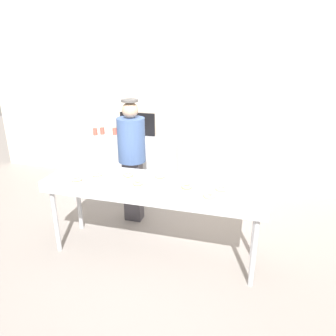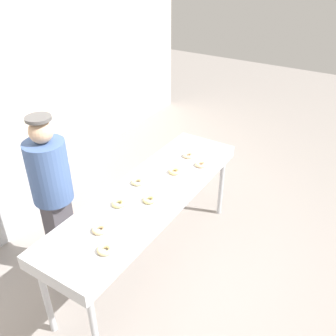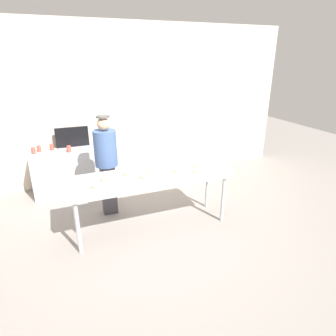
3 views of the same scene
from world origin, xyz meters
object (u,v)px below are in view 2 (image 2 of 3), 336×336
(plain_donut_4, at_px, (105,250))
(plain_donut_5, at_px, (137,182))
(plain_donut_7, at_px, (100,229))
(worker_baker, at_px, (52,188))
(fryer_conveyor, at_px, (149,196))
(plain_donut_1, at_px, (201,164))
(plain_donut_0, at_px, (175,171))
(plain_donut_2, at_px, (119,203))
(plain_donut_3, at_px, (149,199))
(plain_donut_6, at_px, (188,155))

(plain_donut_4, height_order, plain_donut_5, same)
(plain_donut_7, distance_m, worker_baker, 0.73)
(fryer_conveyor, xyz_separation_m, plain_donut_1, (0.66, -0.21, 0.09))
(plain_donut_7, bearing_deg, plain_donut_0, -2.92)
(plain_donut_2, relative_size, plain_donut_4, 1.00)
(plain_donut_0, bearing_deg, plain_donut_2, 168.82)
(plain_donut_2, bearing_deg, plain_donut_3, -45.80)
(plain_donut_5, bearing_deg, worker_baker, 135.81)
(plain_donut_4, relative_size, worker_baker, 0.07)
(plain_donut_1, relative_size, plain_donut_2, 1.00)
(plain_donut_0, xyz_separation_m, plain_donut_3, (-0.54, -0.06, 0.00))
(fryer_conveyor, distance_m, plain_donut_7, 0.70)
(plain_donut_3, bearing_deg, plain_donut_2, 134.20)
(plain_donut_1, xyz_separation_m, plain_donut_2, (-1.00, 0.31, 0.00))
(plain_donut_1, height_order, plain_donut_3, same)
(plain_donut_6, bearing_deg, worker_baker, 150.89)
(plain_donut_1, distance_m, plain_donut_6, 0.23)
(plain_donut_0, bearing_deg, worker_baker, 140.66)
(plain_donut_5, bearing_deg, plain_donut_6, -12.85)
(plain_donut_1, xyz_separation_m, plain_donut_3, (-0.80, 0.11, 0.00))
(fryer_conveyor, bearing_deg, worker_baker, 127.03)
(plain_donut_4, bearing_deg, plain_donut_3, 6.38)
(plain_donut_3, bearing_deg, plain_donut_6, 6.22)
(plain_donut_6, distance_m, plain_donut_7, 1.45)
(plain_donut_3, distance_m, plain_donut_7, 0.56)
(plain_donut_7, bearing_deg, plain_donut_5, 11.76)
(plain_donut_2, relative_size, plain_donut_6, 1.00)
(fryer_conveyor, height_order, plain_donut_1, plain_donut_1)
(fryer_conveyor, xyz_separation_m, plain_donut_2, (-0.34, 0.09, 0.09))
(plain_donut_2, bearing_deg, plain_donut_5, 9.61)
(plain_donut_1, distance_m, plain_donut_2, 1.04)
(fryer_conveyor, relative_size, worker_baker, 1.45)
(plain_donut_5, height_order, plain_donut_7, same)
(plain_donut_2, bearing_deg, plain_donut_4, -151.42)
(plain_donut_7, bearing_deg, fryer_conveyor, -0.44)
(plain_donut_4, bearing_deg, plain_donut_2, 28.58)
(plain_donut_4, height_order, plain_donut_7, same)
(plain_donut_1, distance_m, plain_donut_7, 1.37)
(plain_donut_1, distance_m, plain_donut_3, 0.81)
(plain_donut_3, relative_size, plain_donut_4, 1.00)
(plain_donut_2, bearing_deg, plain_donut_7, -166.04)
(plain_donut_1, bearing_deg, fryer_conveyor, 162.17)
(fryer_conveyor, distance_m, plain_donut_0, 0.41)
(plain_donut_0, relative_size, plain_donut_7, 1.00)
(plain_donut_0, bearing_deg, plain_donut_1, -31.33)
(fryer_conveyor, relative_size, plain_donut_5, 20.02)
(plain_donut_4, relative_size, plain_donut_6, 1.00)
(plain_donut_6, height_order, worker_baker, worker_baker)
(plain_donut_2, xyz_separation_m, plain_donut_7, (-0.36, -0.09, 0.00))
(plain_donut_5, xyz_separation_m, plain_donut_7, (-0.73, -0.15, 0.00))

